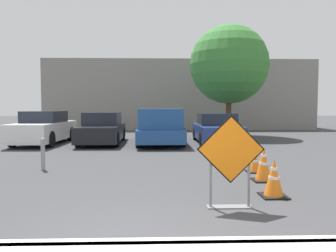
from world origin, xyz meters
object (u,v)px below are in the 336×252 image
(traffic_cone_nearest, at_px, (274,178))
(parked_car_second, at_px, (102,129))
(traffic_cone_second, at_px, (264,164))
(traffic_cone_third, at_px, (255,161))
(parked_car_third, at_px, (216,129))
(pickup_truck, at_px, (160,128))
(bollard_nearest, at_px, (43,153))
(parked_car_nearest, at_px, (44,128))
(road_closed_sign, at_px, (231,157))

(traffic_cone_nearest, height_order, parked_car_second, parked_car_second)
(traffic_cone_second, relative_size, traffic_cone_third, 1.37)
(traffic_cone_nearest, distance_m, parked_car_third, 9.39)
(parked_car_second, bearing_deg, parked_car_third, -178.85)
(pickup_truck, bearing_deg, traffic_cone_third, 109.63)
(traffic_cone_nearest, xyz_separation_m, parked_car_second, (-4.78, 9.21, 0.31))
(pickup_truck, relative_size, bollard_nearest, 6.25)
(traffic_cone_nearest, xyz_separation_m, parked_car_third, (0.60, 9.37, 0.29))
(traffic_cone_nearest, bearing_deg, bollard_nearest, 152.11)
(traffic_cone_second, distance_m, parked_car_third, 8.07)
(parked_car_third, bearing_deg, traffic_cone_third, 88.24)
(traffic_cone_third, xyz_separation_m, parked_car_nearest, (-7.79, 6.90, 0.42))
(traffic_cone_third, distance_m, pickup_truck, 7.05)
(traffic_cone_third, height_order, parked_car_third, parked_car_third)
(bollard_nearest, bearing_deg, parked_car_second, 85.27)
(parked_car_nearest, bearing_deg, traffic_cone_nearest, 130.67)
(traffic_cone_third, height_order, pickup_truck, pickup_truck)
(traffic_cone_second, height_order, parked_car_third, parked_car_third)
(parked_car_third, bearing_deg, road_closed_sign, 81.49)
(parked_car_third, bearing_deg, pickup_truck, 9.95)
(traffic_cone_third, bearing_deg, parked_car_second, 126.51)
(parked_car_second, bearing_deg, bollard_nearest, 84.72)
(parked_car_nearest, xyz_separation_m, parked_car_second, (2.69, -0.01, -0.04))
(traffic_cone_nearest, bearing_deg, traffic_cone_second, 79.98)
(pickup_truck, relative_size, parked_car_third, 1.27)
(pickup_truck, distance_m, bollard_nearest, 6.91)
(traffic_cone_second, distance_m, traffic_cone_third, 1.01)
(parked_car_nearest, xyz_separation_m, pickup_truck, (5.38, -0.30, 0.03))
(road_closed_sign, relative_size, traffic_cone_second, 1.95)
(road_closed_sign, height_order, traffic_cone_second, road_closed_sign)
(road_closed_sign, xyz_separation_m, traffic_cone_third, (1.31, 3.00, -0.58))
(traffic_cone_second, distance_m, pickup_truck, 7.96)
(road_closed_sign, relative_size, traffic_cone_nearest, 2.16)
(parked_car_second, bearing_deg, parked_car_nearest, -0.78)
(road_closed_sign, relative_size, bollard_nearest, 1.80)
(traffic_cone_second, xyz_separation_m, pickup_truck, (-2.32, 7.60, 0.34))
(road_closed_sign, distance_m, traffic_cone_nearest, 1.31)
(traffic_cone_nearest, xyz_separation_m, traffic_cone_third, (0.33, 2.32, -0.07))
(parked_car_nearest, height_order, parked_car_second, parked_car_nearest)
(parked_car_second, bearing_deg, road_closed_sign, 110.42)
(road_closed_sign, height_order, bollard_nearest, road_closed_sign)
(parked_car_second, xyz_separation_m, pickup_truck, (2.69, -0.29, 0.07))
(road_closed_sign, relative_size, parked_car_second, 0.36)
(parked_car_nearest, distance_m, bollard_nearest, 6.77)
(parked_car_second, distance_m, parked_car_third, 5.38)
(traffic_cone_second, distance_m, bollard_nearest, 5.74)
(traffic_cone_nearest, relative_size, parked_car_nearest, 0.16)
(traffic_cone_third, bearing_deg, bollard_nearest, 174.99)
(bollard_nearest, bearing_deg, parked_car_third, 48.02)
(bollard_nearest, bearing_deg, road_closed_sign, -38.93)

